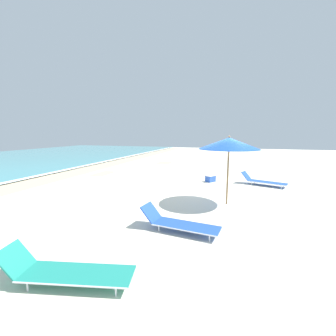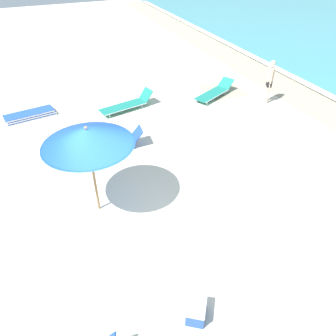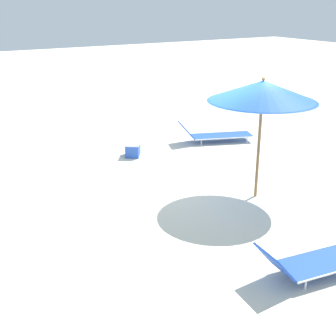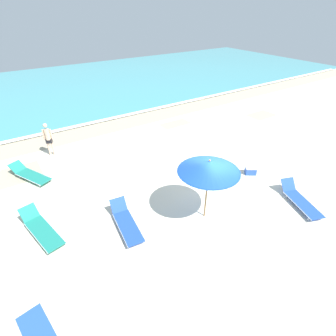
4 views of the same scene
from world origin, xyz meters
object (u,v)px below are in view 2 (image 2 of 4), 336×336
object	(u,v)px
sun_lounger_near_water_left	(112,142)
sun_lounger_near_water_right	(128,104)
beach_umbrella	(87,137)
cooler_box	(196,310)
lounger_stack	(30,115)
sun_lounger_beside_umbrella	(215,92)
beachgoer_wading_adult	(270,79)

from	to	relation	value
sun_lounger_near_water_left	sun_lounger_near_water_right	distance (m)	2.90
beach_umbrella	sun_lounger_near_water_left	distance (m)	3.52
sun_lounger_near_water_left	cooler_box	world-z (taller)	sun_lounger_near_water_left
sun_lounger_near_water_right	sun_lounger_near_water_left	bearing A→B (deg)	-39.83
lounger_stack	sun_lounger_near_water_right	bearing A→B (deg)	69.45
beach_umbrella	sun_lounger_beside_umbrella	distance (m)	8.27
lounger_stack	sun_lounger_near_water_left	size ratio (longest dim) A/B	0.92
sun_lounger_beside_umbrella	beach_umbrella	bearing A→B (deg)	-77.96
beach_umbrella	cooler_box	xyz separation A→B (m)	(3.64, 1.00, -2.00)
sun_lounger_near_water_left	sun_lounger_near_water_right	world-z (taller)	sun_lounger_near_water_right
sun_lounger_beside_umbrella	lounger_stack	bearing A→B (deg)	-124.13
lounger_stack	sun_lounger_near_water_left	bearing A→B (deg)	26.17
sun_lounger_near_water_right	cooler_box	world-z (taller)	sun_lounger_near_water_right
lounger_stack	beachgoer_wading_adult	world-z (taller)	beachgoer_wading_adult
beach_umbrella	lounger_stack	distance (m)	6.48
sun_lounger_near_water_left	beachgoer_wading_adult	size ratio (longest dim) A/B	1.22
lounger_stack	sun_lounger_near_water_right	world-z (taller)	sun_lounger_near_water_right
lounger_stack	cooler_box	size ratio (longest dim) A/B	3.22
lounger_stack	beach_umbrella	bearing A→B (deg)	2.50
beach_umbrella	sun_lounger_near_water_right	bearing A→B (deg)	155.19
sun_lounger_beside_umbrella	sun_lounger_near_water_left	xyz separation A→B (m)	(2.29, -5.18, 0.01)
lounger_stack	cooler_box	distance (m)	9.91
beach_umbrella	beachgoer_wading_adult	distance (m)	8.85
beach_umbrella	lounger_stack	bearing A→B (deg)	-168.25
beach_umbrella	sun_lounger_beside_umbrella	bearing A→B (deg)	128.40
beach_umbrella	beachgoer_wading_adult	size ratio (longest dim) A/B	1.39
lounger_stack	sun_lounger_beside_umbrella	bearing A→B (deg)	72.98
beachgoer_wading_adult	beach_umbrella	bearing A→B (deg)	140.16
beach_umbrella	beachgoer_wading_adult	xyz separation A→B (m)	(-3.63, 7.99, -1.18)
sun_lounger_beside_umbrella	sun_lounger_near_water_right	size ratio (longest dim) A/B	0.98
beachgoer_wading_adult	cooler_box	world-z (taller)	beachgoer_wading_adult
sun_lounger_near_water_left	sun_lounger_near_water_right	bearing A→B (deg)	159.81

